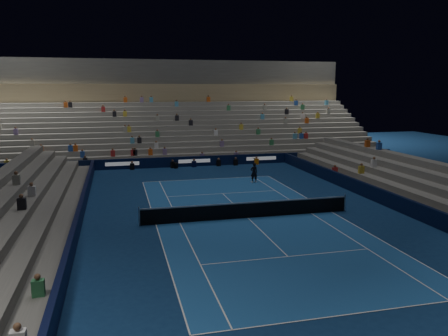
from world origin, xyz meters
TOP-DOWN VIEW (x-y plane):
  - ground at (0.00, 0.00)m, footprint 90.00×90.00m
  - court_surface at (0.00, 0.00)m, footprint 10.97×23.77m
  - sponsor_barrier_far at (0.00, 18.50)m, footprint 44.00×0.25m
  - sponsor_barrier_east at (9.70, 0.00)m, footprint 0.25×37.00m
  - sponsor_barrier_west at (-9.70, 0.00)m, footprint 0.25×37.00m
  - grandstand_main at (0.00, 27.90)m, footprint 44.00×15.20m
  - grandstand_east at (13.17, 0.00)m, footprint 5.00×37.00m
  - grandstand_west at (-13.17, 0.00)m, footprint 5.00×37.00m
  - tennis_net at (0.00, 0.00)m, footprint 12.90×0.10m
  - tennis_player at (3.45, 9.68)m, footprint 0.62×0.43m
  - broadcast_camera at (-1.96, 17.83)m, footprint 0.47×0.88m

SIDE VIEW (x-z plane):
  - ground at x=0.00m, z-range 0.00..0.00m
  - court_surface at x=0.00m, z-range 0.00..0.01m
  - broadcast_camera at x=-1.96m, z-range 0.01..0.56m
  - sponsor_barrier_far at x=0.00m, z-range 0.00..1.00m
  - sponsor_barrier_east at x=9.70m, z-range 0.00..1.00m
  - sponsor_barrier_west at x=-9.70m, z-range 0.00..1.00m
  - tennis_net at x=0.00m, z-range -0.05..1.05m
  - tennis_player at x=3.45m, z-range 0.00..1.66m
  - grandstand_east at x=13.17m, z-range -0.33..2.17m
  - grandstand_west at x=-13.17m, z-range -0.33..2.17m
  - grandstand_main at x=0.00m, z-range -2.22..8.98m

